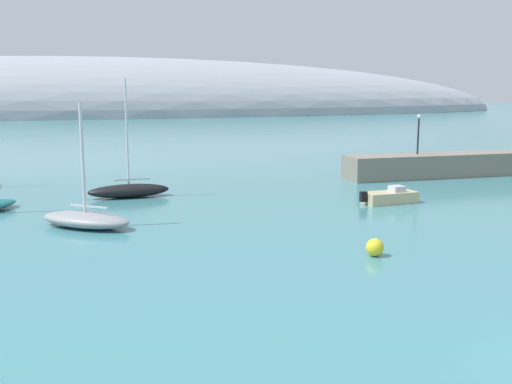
{
  "coord_description": "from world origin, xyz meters",
  "views": [
    {
      "loc": [
        -14.25,
        -11.4,
        7.91
      ],
      "look_at": [
        -3.33,
        20.24,
        2.17
      ],
      "focal_mm": 41.61,
      "sensor_mm": 36.0,
      "label": 1
    }
  ],
  "objects_px": {
    "sailboat_black_near_shore": "(129,190)",
    "motorboat_sand_foreground": "(390,197)",
    "sailboat_grey_end_of_line": "(86,219)",
    "harbor_lamp_post": "(418,129)",
    "mooring_buoy_yellow": "(375,247)"
  },
  "relations": [
    {
      "from": "sailboat_black_near_shore",
      "to": "mooring_buoy_yellow",
      "type": "distance_m",
      "value": 22.12
    },
    {
      "from": "sailboat_grey_end_of_line",
      "to": "mooring_buoy_yellow",
      "type": "bearing_deg",
      "value": -179.01
    },
    {
      "from": "sailboat_black_near_shore",
      "to": "harbor_lamp_post",
      "type": "distance_m",
      "value": 26.8
    },
    {
      "from": "sailboat_grey_end_of_line",
      "to": "motorboat_sand_foreground",
      "type": "xyz_separation_m",
      "value": [
        20.91,
        0.85,
        -0.08
      ]
    },
    {
      "from": "sailboat_black_near_shore",
      "to": "motorboat_sand_foreground",
      "type": "height_order",
      "value": "sailboat_black_near_shore"
    },
    {
      "from": "sailboat_grey_end_of_line",
      "to": "mooring_buoy_yellow",
      "type": "distance_m",
      "value": 16.86
    },
    {
      "from": "sailboat_grey_end_of_line",
      "to": "harbor_lamp_post",
      "type": "height_order",
      "value": "sailboat_grey_end_of_line"
    },
    {
      "from": "sailboat_black_near_shore",
      "to": "motorboat_sand_foreground",
      "type": "distance_m",
      "value": 19.18
    },
    {
      "from": "sailboat_grey_end_of_line",
      "to": "harbor_lamp_post",
      "type": "distance_m",
      "value": 32.34
    },
    {
      "from": "mooring_buoy_yellow",
      "to": "harbor_lamp_post",
      "type": "height_order",
      "value": "harbor_lamp_post"
    },
    {
      "from": "mooring_buoy_yellow",
      "to": "harbor_lamp_post",
      "type": "bearing_deg",
      "value": 52.01
    },
    {
      "from": "motorboat_sand_foreground",
      "to": "mooring_buoy_yellow",
      "type": "bearing_deg",
      "value": -126.3
    },
    {
      "from": "sailboat_black_near_shore",
      "to": "mooring_buoy_yellow",
      "type": "height_order",
      "value": "sailboat_black_near_shore"
    },
    {
      "from": "sailboat_grey_end_of_line",
      "to": "harbor_lamp_post",
      "type": "bearing_deg",
      "value": -118.37
    },
    {
      "from": "sailboat_grey_end_of_line",
      "to": "harbor_lamp_post",
      "type": "relative_size",
      "value": 2.0
    }
  ]
}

